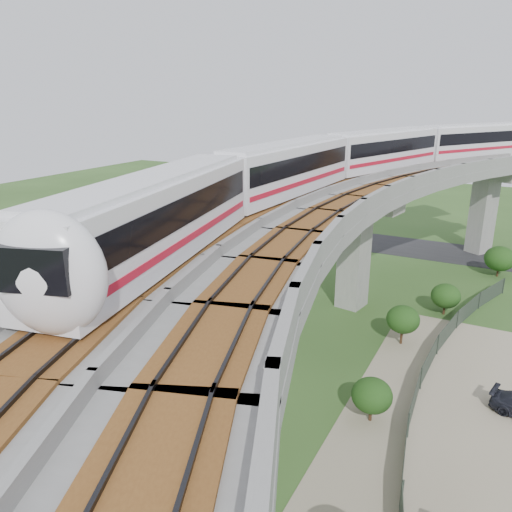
% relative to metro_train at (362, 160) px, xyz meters
% --- Properties ---
extents(ground, '(160.00, 160.00, 0.00)m').
position_rel_metro_train_xyz_m(ground, '(-1.17, -9.90, -12.31)').
color(ground, '#2C4B1E').
rests_on(ground, ground).
extents(asphalt_road, '(60.00, 8.00, 0.03)m').
position_rel_metro_train_xyz_m(asphalt_road, '(-1.17, 20.10, -12.29)').
color(asphalt_road, '#232326').
rests_on(asphalt_road, ground).
extents(viaduct, '(19.58, 73.98, 11.40)m').
position_rel_metro_train_xyz_m(viaduct, '(2.67, -9.90, -3.26)').
color(viaduct, '#99968E').
rests_on(viaduct, ground).
extents(metro_train, '(16.15, 60.45, 3.64)m').
position_rel_metro_train_xyz_m(metro_train, '(0.00, 0.00, 0.00)').
color(metro_train, white).
rests_on(metro_train, ground).
extents(fence, '(3.87, 38.73, 1.50)m').
position_rel_metro_train_xyz_m(fence, '(8.58, -9.90, -11.56)').
color(fence, '#2D382D').
rests_on(fence, ground).
extents(tree_0, '(2.86, 2.86, 3.05)m').
position_rel_metro_train_xyz_m(tree_0, '(10.38, 14.09, -10.47)').
color(tree_0, '#382314').
rests_on(tree_0, ground).
extents(tree_1, '(2.32, 2.32, 2.60)m').
position_rel_metro_train_xyz_m(tree_1, '(7.00, 2.25, -10.69)').
color(tree_1, '#382314').
rests_on(tree_1, ground).
extents(tree_2, '(2.33, 2.33, 2.93)m').
position_rel_metro_train_xyz_m(tree_2, '(5.00, -4.53, -10.38)').
color(tree_2, '#382314').
rests_on(tree_2, ground).
extents(tree_3, '(2.23, 2.23, 2.55)m').
position_rel_metro_train_xyz_m(tree_3, '(5.43, -14.31, -10.71)').
color(tree_3, '#382314').
rests_on(tree_3, ground).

